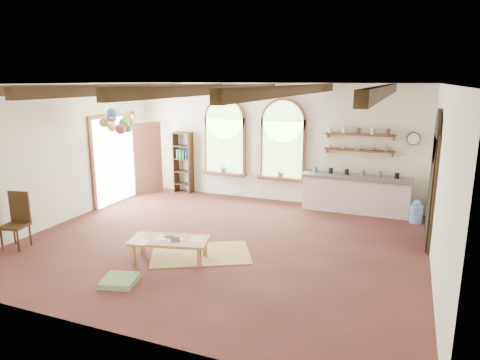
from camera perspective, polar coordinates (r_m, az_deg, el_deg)
The scene contains 27 objects.
floor at distance 8.96m, azimuth -2.56°, elevation -8.27°, with size 8.00×8.00×0.00m, color brown.
ceiling_beams at distance 8.34m, azimuth -2.79°, elevation 11.97°, with size 6.20×6.80×0.18m, color #362511, non-canonical shape.
window_left at distance 12.15m, azimuth -2.03°, elevation 5.41°, with size 1.30×0.28×2.20m.
window_right at distance 11.57m, azimuth 5.72°, elevation 4.97°, with size 1.30×0.28×2.20m.
left_doorway at distance 12.14m, azimuth -16.28°, elevation 2.58°, with size 0.10×1.90×2.50m, color brown.
right_doorway at distance 9.36m, azimuth 24.15°, elevation -1.43°, with size 0.10×1.30×2.40m, color black.
kitchen_counter at distance 11.21m, azimuth 15.13°, elevation -1.74°, with size 2.68×0.62×0.94m.
wall_shelf_lower at distance 11.16m, azimuth 15.58°, elevation 3.82°, with size 1.70×0.24×0.04m, color brown.
wall_shelf_upper at distance 11.11m, azimuth 15.70°, elevation 5.85°, with size 1.70×0.24×0.04m, color brown.
wall_clock at distance 11.12m, azimuth 22.15°, elevation 5.12°, with size 0.32×0.32×0.04m, color black.
bookshelf at distance 12.75m, azimuth -7.56°, elevation 2.34°, with size 0.53×0.32×1.80m.
coffee_table at distance 8.10m, azimuth -9.40°, elevation -8.10°, with size 1.55×0.98×0.41m.
side_chair at distance 9.64m, azimuth -27.64°, elevation -6.19°, with size 0.52×0.52×1.12m.
floor_mat at distance 8.40m, azimuth -5.26°, elevation -9.77°, with size 1.87×1.16×0.02m, color tan.
floor_cushion at distance 7.52m, azimuth -15.76°, elevation -12.79°, with size 0.54×0.54×0.09m, color #6A8A5F.
water_jug_a at distance 10.86m, azimuth 22.44°, elevation -4.06°, with size 0.29×0.29×0.56m.
water_jug_b at distance 11.19m, azimuth 20.15°, elevation -3.27°, with size 0.31×0.31×0.60m.
balloon_cluster at distance 10.62m, azimuth -15.90°, elevation 7.57°, with size 0.79×0.85×1.15m.
table_book at distance 8.29m, azimuth -10.02°, elevation -7.18°, with size 0.18×0.25×0.02m, color olive.
tablet at distance 8.02m, azimuth -8.62°, elevation -7.88°, with size 0.16×0.24×0.01m, color black.
potted_plant_left at distance 12.18m, azimuth -2.21°, elevation 1.71°, with size 0.27×0.23×0.30m, color #598C4C.
potted_plant_right at distance 11.61m, azimuth 5.49°, elevation 1.08°, with size 0.27×0.23×0.30m, color #598C4C.
shelf_cup_a at distance 11.26m, azimuth 11.80°, elevation 4.45°, with size 0.12×0.10×0.10m, color white.
shelf_cup_b at distance 11.20m, azimuth 13.56°, elevation 4.31°, with size 0.10×0.10×0.09m, color beige.
shelf_bowl_a at distance 11.16m, azimuth 15.34°, elevation 4.08°, with size 0.22×0.22×0.05m, color beige.
shelf_bowl_b at distance 11.13m, azimuth 17.13°, elevation 3.95°, with size 0.20×0.20×0.06m, color #8C664C.
shelf_vase at distance 11.10m, azimuth 18.95°, elevation 4.14°, with size 0.18×0.18×0.19m, color slate.
Camera 1 is at (3.45, -7.59, 3.28)m, focal length 32.00 mm.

